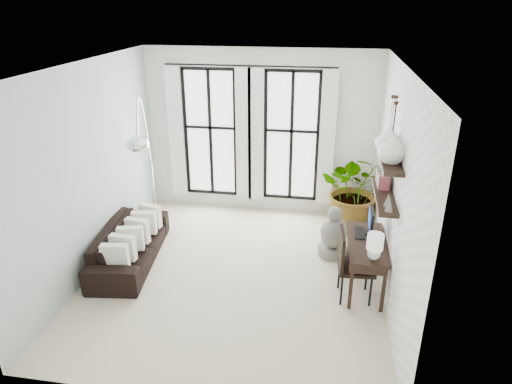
% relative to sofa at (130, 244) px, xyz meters
% --- Properties ---
extents(floor, '(5.00, 5.00, 0.00)m').
position_rel_sofa_xyz_m(floor, '(1.80, -0.10, -0.31)').
color(floor, beige).
rests_on(floor, ground).
extents(ceiling, '(5.00, 5.00, 0.00)m').
position_rel_sofa_xyz_m(ceiling, '(1.80, -0.10, 2.89)').
color(ceiling, white).
rests_on(ceiling, wall_back).
extents(wall_left, '(0.00, 5.00, 5.00)m').
position_rel_sofa_xyz_m(wall_left, '(-0.45, -0.10, 1.29)').
color(wall_left, '#A3B6B0').
rests_on(wall_left, floor).
extents(wall_right, '(0.00, 5.00, 5.00)m').
position_rel_sofa_xyz_m(wall_right, '(4.05, -0.10, 1.29)').
color(wall_right, white).
rests_on(wall_right, floor).
extents(wall_back, '(4.50, 0.00, 4.50)m').
position_rel_sofa_xyz_m(wall_back, '(1.80, 2.40, 1.29)').
color(wall_back, white).
rests_on(wall_back, floor).
extents(windows, '(3.26, 0.13, 2.65)m').
position_rel_sofa_xyz_m(windows, '(1.60, 2.33, 1.25)').
color(windows, white).
rests_on(windows, wall_back).
extents(wall_shelves, '(0.25, 1.30, 0.60)m').
position_rel_sofa_xyz_m(wall_shelves, '(3.91, -0.08, 1.42)').
color(wall_shelves, black).
rests_on(wall_shelves, wall_right).
extents(sofa, '(1.06, 2.19, 0.62)m').
position_rel_sofa_xyz_m(sofa, '(0.00, 0.00, 0.00)').
color(sofa, black).
rests_on(sofa, floor).
extents(throw_pillows, '(0.40, 1.52, 0.40)m').
position_rel_sofa_xyz_m(throw_pillows, '(0.10, -0.00, 0.19)').
color(throw_pillows, silver).
rests_on(throw_pillows, sofa).
extents(plant, '(1.46, 1.30, 1.50)m').
position_rel_sofa_xyz_m(plant, '(3.67, 1.87, 0.44)').
color(plant, '#2D7228').
rests_on(plant, floor).
extents(desk, '(0.54, 1.29, 1.15)m').
position_rel_sofa_xyz_m(desk, '(3.75, -0.17, 0.41)').
color(desk, black).
rests_on(desk, floor).
extents(desk_chair, '(0.54, 0.54, 1.06)m').
position_rel_sofa_xyz_m(desk_chair, '(3.50, -0.43, 0.30)').
color(desk_chair, black).
rests_on(desk_chair, floor).
extents(arc_lamp, '(0.77, 1.75, 2.61)m').
position_rel_sofa_xyz_m(arc_lamp, '(0.10, 0.73, 1.70)').
color(arc_lamp, silver).
rests_on(arc_lamp, floor).
extents(buddha, '(0.49, 0.49, 0.89)m').
position_rel_sofa_xyz_m(buddha, '(3.29, 0.73, 0.07)').
color(buddha, slate).
rests_on(buddha, floor).
extents(vase_a, '(0.37, 0.37, 0.38)m').
position_rel_sofa_xyz_m(vase_a, '(3.91, -0.37, 1.96)').
color(vase_a, white).
rests_on(vase_a, shelf_upper).
extents(vase_b, '(0.37, 0.37, 0.38)m').
position_rel_sofa_xyz_m(vase_b, '(3.91, 0.03, 1.96)').
color(vase_b, white).
rests_on(vase_b, shelf_upper).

